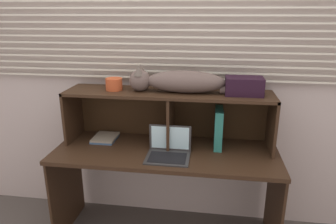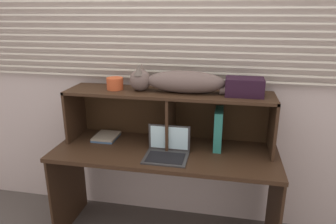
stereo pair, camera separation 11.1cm
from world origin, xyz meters
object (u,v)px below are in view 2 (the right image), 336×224
at_px(cat, 178,82).
at_px(book_stack, 106,137).
at_px(laptop, 167,151).
at_px(storage_box, 244,87).
at_px(binder_upright, 218,129).
at_px(small_basket, 115,84).

bearing_deg(cat, book_stack, -179.97).
bearing_deg(laptop, book_stack, 158.30).
bearing_deg(book_stack, storage_box, 0.02).
distance_m(book_stack, storage_box, 1.15).
height_order(cat, book_stack, cat).
xyz_separation_m(binder_upright, book_stack, (-0.89, -0.00, -0.13)).
bearing_deg(small_basket, cat, 0.00).
bearing_deg(small_basket, storage_box, 0.00).
bearing_deg(storage_box, binder_upright, 180.00).
xyz_separation_m(laptop, book_stack, (-0.54, 0.22, -0.02)).
bearing_deg(laptop, storage_box, 23.06).
xyz_separation_m(laptop, small_basket, (-0.44, 0.22, 0.42)).
height_order(laptop, storage_box, storage_box).
bearing_deg(binder_upright, book_stack, -179.98).
bearing_deg(storage_box, small_basket, 180.00).
relative_size(laptop, small_basket, 2.44).
bearing_deg(book_stack, binder_upright, 0.02).
relative_size(cat, small_basket, 7.54).
bearing_deg(binder_upright, storage_box, 0.00).
xyz_separation_m(book_stack, storage_box, (1.05, 0.00, 0.46)).
distance_m(cat, storage_box, 0.47).
distance_m(small_basket, storage_box, 0.95).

